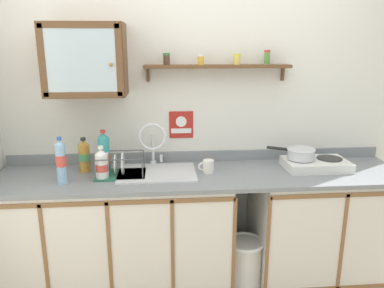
# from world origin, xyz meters

# --- Properties ---
(back_wall) EXTENTS (3.57, 0.07, 2.70)m
(back_wall) POSITION_xyz_m (0.00, 0.61, 1.36)
(back_wall) COLOR silver
(back_wall) RESTS_ON ground
(lower_cabinet_run) EXTENTS (1.67, 0.62, 0.88)m
(lower_cabinet_run) POSITION_xyz_m (-0.64, 0.28, 0.45)
(lower_cabinet_run) COLOR black
(lower_cabinet_run) RESTS_ON ground
(lower_cabinet_run_right) EXTENTS (1.08, 0.62, 0.88)m
(lower_cabinet_run_right) POSITION_xyz_m (0.94, 0.28, 0.45)
(lower_cabinet_run_right) COLOR black
(lower_cabinet_run_right) RESTS_ON ground
(countertop) EXTENTS (2.93, 0.64, 0.03)m
(countertop) POSITION_xyz_m (0.00, 0.28, 0.90)
(countertop) COLOR gray
(countertop) RESTS_ON lower_cabinet_run
(backsplash) EXTENTS (2.93, 0.02, 0.08)m
(backsplash) POSITION_xyz_m (0.00, 0.58, 0.95)
(backsplash) COLOR gray
(backsplash) RESTS_ON countertop
(sink) EXTENTS (0.55, 0.44, 0.46)m
(sink) POSITION_xyz_m (-0.33, 0.32, 0.91)
(sink) COLOR silver
(sink) RESTS_ON countertop
(hot_plate_stove) EXTENTS (0.46, 0.30, 0.07)m
(hot_plate_stove) POSITION_xyz_m (0.85, 0.32, 0.95)
(hot_plate_stove) COLOR silver
(hot_plate_stove) RESTS_ON countertop
(saucepan) EXTENTS (0.33, 0.23, 0.08)m
(saucepan) POSITION_xyz_m (0.74, 0.34, 1.03)
(saucepan) COLOR silver
(saucepan) RESTS_ON hot_plate_stove
(bottle_juice_amber_0) EXTENTS (0.08, 0.08, 0.25)m
(bottle_juice_amber_0) POSITION_xyz_m (-0.84, 0.40, 1.03)
(bottle_juice_amber_0) COLOR gold
(bottle_juice_amber_0) RESTS_ON countertop
(bottle_opaque_white_1) EXTENTS (0.09, 0.09, 0.24)m
(bottle_opaque_white_1) POSITION_xyz_m (-0.70, 0.22, 1.02)
(bottle_opaque_white_1) COLOR white
(bottle_opaque_white_1) RESTS_ON countertop
(bottle_detergent_teal_2) EXTENTS (0.08, 0.08, 0.32)m
(bottle_detergent_teal_2) POSITION_xyz_m (-0.69, 0.33, 1.06)
(bottle_detergent_teal_2) COLOR teal
(bottle_detergent_teal_2) RESTS_ON countertop
(bottle_water_blue_3) EXTENTS (0.07, 0.07, 0.32)m
(bottle_water_blue_3) POSITION_xyz_m (-0.95, 0.17, 1.06)
(bottle_water_blue_3) COLOR #8CB7E0
(bottle_water_blue_3) RESTS_ON countertop
(dish_rack) EXTENTS (0.34, 0.24, 0.17)m
(dish_rack) POSITION_xyz_m (-0.59, 0.29, 0.95)
(dish_rack) COLOR #26664C
(dish_rack) RESTS_ON countertop
(mug) EXTENTS (0.12, 0.08, 0.09)m
(mug) POSITION_xyz_m (0.04, 0.30, 0.96)
(mug) COLOR white
(mug) RESTS_ON countertop
(wall_cabinet) EXTENTS (0.54, 0.34, 0.49)m
(wall_cabinet) POSITION_xyz_m (-0.79, 0.43, 1.71)
(wall_cabinet) COLOR brown
(spice_shelf) EXTENTS (1.08, 0.14, 0.23)m
(spice_shelf) POSITION_xyz_m (0.13, 0.52, 1.66)
(spice_shelf) COLOR brown
(warning_sign) EXTENTS (0.18, 0.01, 0.21)m
(warning_sign) POSITION_xyz_m (-0.13, 0.58, 1.21)
(warning_sign) COLOR #B2261E
(trash_bin) EXTENTS (0.28, 0.28, 0.44)m
(trash_bin) POSITION_xyz_m (0.30, 0.14, 0.23)
(trash_bin) COLOR silver
(trash_bin) RESTS_ON ground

